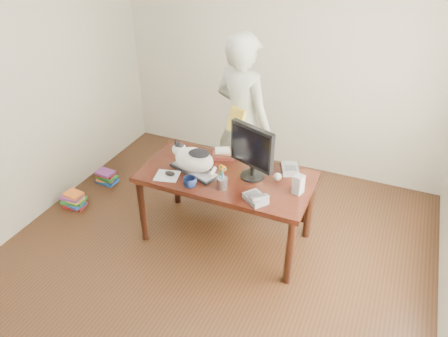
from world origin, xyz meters
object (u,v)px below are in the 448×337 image
desk (229,184)px  phone (256,198)px  speaker (298,184)px  pen_cup (222,182)px  baseball (277,177)px  calculator (290,169)px  book_pile_a (74,200)px  monitor (252,150)px  cat (193,158)px  book_pile_b (106,177)px  mouse (170,173)px  book_stack (224,154)px  person (243,123)px  keyboard (195,170)px  coffee_mug (190,182)px

desk → phone: phone is taller
phone → speaker: (0.29, 0.26, 0.06)m
pen_cup → baseball: bearing=37.4°
pen_cup → calculator: 0.69m
desk → book_pile_a: bearing=-171.0°
monitor → book_pile_a: bearing=-151.9°
cat → baseball: (0.77, 0.16, -0.10)m
baseball → book_pile_a: bearing=-172.2°
monitor → book_pile_b: size_ratio=2.01×
cat → speaker: bearing=22.5°
mouse → book_stack: (0.32, 0.51, 0.01)m
speaker → calculator: size_ratio=0.73×
desk → book_stack: size_ratio=5.95×
pen_cup → phone: pen_cup is taller
calculator → mouse: bearing=-174.7°
desk → speaker: (0.69, -0.09, 0.23)m
speaker → person: bearing=154.2°
book_pile_a → mouse: bearing=-0.6°
cat → phone: (0.70, -0.21, -0.11)m
desk → keyboard: 0.36m
monitor → cat: bearing=-147.1°
monitor → pen_cup: 0.39m
desk → phone: bearing=-41.9°
pen_cup → coffee_mug: 0.29m
calculator → book_stack: bearing=158.3°
desk → keyboard: bearing=-154.3°
mouse → person: bearing=55.4°
person → book_pile_a: size_ratio=7.02×
keyboard → coffee_mug: (0.08, -0.25, 0.03)m
speaker → book_pile_b: (-2.41, 0.36, -0.77)m
monitor → calculator: (0.30, 0.24, -0.26)m
cat → keyboard: bearing=8.4°
book_pile_a → phone: bearing=-2.0°
keyboard → book_stack: book_stack is taller
cat → book_stack: 0.40m
keyboard → speaker: speaker is taller
book_stack → calculator: 0.68m
mouse → coffee_mug: size_ratio=0.88×
phone → calculator: (0.13, 0.57, -0.00)m
cat → calculator: (0.84, 0.35, -0.11)m
desk → calculator: bearing=22.1°
keyboard → coffee_mug: size_ratio=4.30×
monitor → coffee_mug: bearing=-119.9°
speaker → person: (-0.80, 0.72, 0.11)m
baseball → book_pile_a: 2.34m
desk → cat: 0.45m
speaker → baseball: size_ratio=2.32×
phone → book_pile_a: size_ratio=0.91×
calculator → book_pile_b: bearing=157.0°
mouse → calculator: calculator is taller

